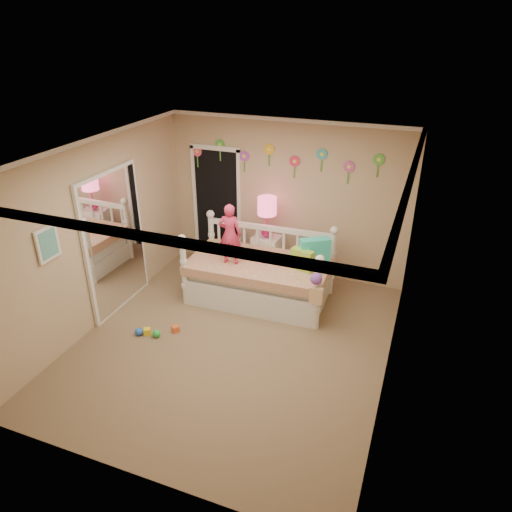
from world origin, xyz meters
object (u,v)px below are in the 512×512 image
at_px(child, 230,234).
at_px(nightstand, 267,256).
at_px(daybed, 259,265).
at_px(table_lamp, 267,211).

bearing_deg(child, nightstand, -112.76).
bearing_deg(child, daybed, -161.01).
distance_m(daybed, nightstand, 0.77).
xyz_separation_m(child, table_lamp, (0.25, 0.91, 0.06)).
height_order(child, table_lamp, child).
height_order(daybed, nightstand, daybed).
relative_size(daybed, child, 2.31).
distance_m(daybed, table_lamp, 0.94).
bearing_deg(table_lamp, daybed, -79.02).
distance_m(child, nightstand, 1.21).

